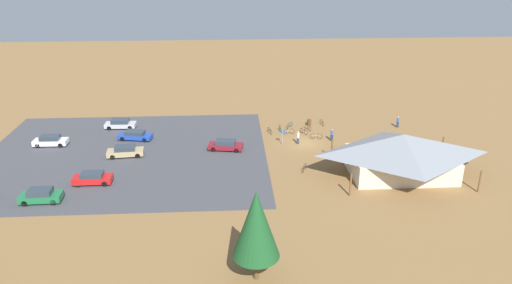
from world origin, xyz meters
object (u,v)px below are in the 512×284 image
object	(u,v)px
bicycle_white_yard_center	(334,151)
car_silver_end_stall	(120,124)
bike_pavilion	(402,152)
bicycle_orange_by_bin	(322,123)
bicycle_silver_mid_cluster	(288,132)
car_blue_second_row	(135,135)
visitor_near_lot	(398,122)
car_tan_front_row	(125,151)
bicycle_teal_edge_south	(290,125)
bicycle_blue_lone_east	(308,128)
pine_center	(256,224)
car_white_by_curb	(51,141)
bicycle_black_yard_left	(270,131)
bicycle_green_trailside	(280,129)
car_maroon_mid_lot	(226,145)
visitor_by_pavilion	(298,137)
bicycle_yellow_front_row	(316,136)
car_green_far_end	(41,196)
trash_bin	(309,122)
bicycle_purple_yard_front	(304,168)
visitor_at_bikes	(332,135)
lot_sign	(283,135)
car_red_aisle_side	(92,178)
bicycle_red_near_porch	(304,131)

from	to	relation	value
bicycle_white_yard_center	car_silver_end_stall	xyz separation A→B (m)	(29.76, -11.35, 0.36)
bike_pavilion	bicycle_orange_by_bin	size ratio (longest dim) A/B	9.07
bicycle_silver_mid_cluster	car_blue_second_row	bearing A→B (deg)	2.65
visitor_near_lot	car_blue_second_row	bearing A→B (deg)	4.27
car_tan_front_row	bicycle_teal_edge_south	bearing A→B (deg)	-156.92
bike_pavilion	bicycle_blue_lone_east	size ratio (longest dim) A/B	9.51
pine_center	bicycle_orange_by_bin	size ratio (longest dim) A/B	4.92
bicycle_silver_mid_cluster	car_white_by_curb	bearing A→B (deg)	4.46
bicycle_orange_by_bin	pine_center	bearing A→B (deg)	71.45
bicycle_black_yard_left	car_tan_front_row	world-z (taller)	car_tan_front_row
bicycle_white_yard_center	bicycle_green_trailside	size ratio (longest dim) A/B	1.07
car_maroon_mid_lot	visitor_by_pavilion	distance (m)	10.05
bicycle_blue_lone_east	bicycle_yellow_front_row	world-z (taller)	bicycle_yellow_front_row
pine_center	car_green_far_end	size ratio (longest dim) A/B	1.85
trash_bin	visitor_by_pavilion	world-z (taller)	visitor_by_pavilion
bicycle_purple_yard_front	car_tan_front_row	xyz separation A→B (m)	(22.38, -5.61, 0.42)
bicycle_blue_lone_east	visitor_at_bikes	size ratio (longest dim) A/B	0.89
bicycle_silver_mid_cluster	lot_sign	bearing A→B (deg)	71.46
bike_pavilion	bicycle_teal_edge_south	size ratio (longest dim) A/B	11.04
car_silver_end_stall	bicycle_yellow_front_row	bearing A→B (deg)	168.14
bicycle_orange_by_bin	bicycle_purple_yard_front	bearing A→B (deg)	72.28
car_maroon_mid_lot	visitor_near_lot	xyz separation A→B (m)	(-25.71, -7.31, 0.15)
car_green_far_end	visitor_by_pavilion	distance (m)	32.99
car_red_aisle_side	bicycle_silver_mid_cluster	bearing A→B (deg)	-149.06
car_white_by_curb	bicycle_purple_yard_front	bearing A→B (deg)	163.38
visitor_near_lot	car_maroon_mid_lot	bearing A→B (deg)	15.87
bicycle_teal_edge_south	visitor_near_lot	size ratio (longest dim) A/B	0.80
car_blue_second_row	bicycle_blue_lone_east	bearing A→B (deg)	-174.19
pine_center	car_maroon_mid_lot	bearing A→B (deg)	-84.89
trash_bin	car_maroon_mid_lot	bearing A→B (deg)	35.58
bicycle_orange_by_bin	bicycle_teal_edge_south	distance (m)	5.09
pine_center	car_maroon_mid_lot	world-z (taller)	pine_center
car_silver_end_stall	car_red_aisle_side	size ratio (longest dim) A/B	1.03
bicycle_white_yard_center	bike_pavilion	bearing A→B (deg)	134.94
bicycle_red_near_porch	visitor_at_bikes	world-z (taller)	visitor_at_bikes
car_tan_front_row	visitor_at_bikes	xyz separation A→B (m)	(-27.65, -3.88, 0.15)
bicycle_orange_by_bin	car_white_by_curb	world-z (taller)	car_white_by_curb
bicycle_purple_yard_front	car_maroon_mid_lot	size ratio (longest dim) A/B	0.34
pine_center	car_blue_second_row	world-z (taller)	pine_center
car_maroon_mid_lot	car_tan_front_row	xyz separation A→B (m)	(12.90, 1.40, 0.04)
bicycle_teal_edge_south	car_tan_front_row	bearing A→B (deg)	23.08
bicycle_silver_mid_cluster	bicycle_green_trailside	distance (m)	1.71
car_blue_second_row	visitor_by_pavilion	bearing A→B (deg)	173.01
bicycle_green_trailside	bicycle_blue_lone_east	bearing A→B (deg)	-177.49
bicycle_black_yard_left	car_tan_front_row	bearing A→B (deg)	20.63
trash_bin	car_silver_end_stall	world-z (taller)	car_silver_end_stall
bicycle_orange_by_bin	car_silver_end_stall	world-z (taller)	car_silver_end_stall
car_white_by_curb	car_tan_front_row	size ratio (longest dim) A/B	0.95
car_maroon_mid_lot	car_green_far_end	size ratio (longest dim) A/B	1.10
bicycle_teal_edge_south	visitor_at_bikes	distance (m)	7.73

